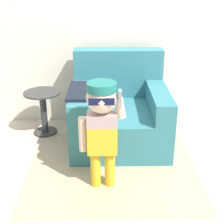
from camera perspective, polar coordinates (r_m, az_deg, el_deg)
ground_plane at (r=3.24m, az=0.03°, el=-6.18°), size 10.00×10.00×0.00m
wall_back at (r=3.53m, az=-0.21°, el=18.50°), size 10.00×0.05×2.60m
armchair at (r=3.24m, az=1.28°, el=0.07°), size 0.97×0.98×0.90m
person_child at (r=2.38m, az=-1.88°, el=-1.43°), size 0.37×0.27×0.90m
side_table at (r=3.46m, az=-12.43°, el=0.62°), size 0.39×0.39×0.48m
rug at (r=2.89m, az=0.05°, el=-10.04°), size 1.51×1.35×0.01m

